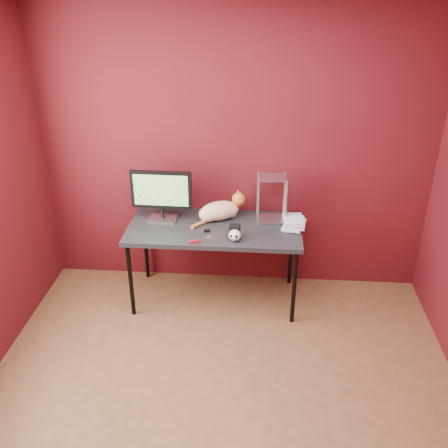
# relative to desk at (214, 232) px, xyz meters

# --- Properties ---
(room) EXTENTS (3.52, 3.52, 2.61)m
(room) POSITION_rel_desk_xyz_m (0.15, -1.37, 0.75)
(room) COLOR brown
(room) RESTS_ON ground
(desk) EXTENTS (1.50, 0.70, 0.75)m
(desk) POSITION_rel_desk_xyz_m (0.00, 0.00, 0.00)
(desk) COLOR black
(desk) RESTS_ON ground
(monitor) EXTENTS (0.53, 0.18, 0.46)m
(monitor) POSITION_rel_desk_xyz_m (-0.47, 0.10, 0.31)
(monitor) COLOR #AFAFB4
(monitor) RESTS_ON desk
(cat) EXTENTS (0.46, 0.37, 0.25)m
(cat) POSITION_rel_desk_xyz_m (0.04, 0.15, 0.14)
(cat) COLOR orange
(cat) RESTS_ON desk
(skull_mug) EXTENTS (0.10, 0.10, 0.10)m
(skull_mug) POSITION_rel_desk_xyz_m (0.19, -0.24, 0.10)
(skull_mug) COLOR white
(skull_mug) RESTS_ON desk
(speaker) EXTENTS (0.10, 0.10, 0.12)m
(speaker) POSITION_rel_desk_xyz_m (0.19, -0.18, 0.10)
(speaker) COLOR black
(speaker) RESTS_ON desk
(book_stack) EXTENTS (0.22, 0.26, 0.90)m
(book_stack) POSITION_rel_desk_xyz_m (0.61, 0.07, 0.50)
(book_stack) COLOR beige
(book_stack) RESTS_ON desk
(wire_rack) EXTENTS (0.25, 0.21, 0.42)m
(wire_rack) POSITION_rel_desk_xyz_m (0.49, 0.17, 0.26)
(wire_rack) COLOR #AFAFB4
(wire_rack) RESTS_ON desk
(pocket_knife) EXTENTS (0.09, 0.06, 0.02)m
(pocket_knife) POSITION_rel_desk_xyz_m (-0.14, -0.29, 0.06)
(pocket_knife) COLOR #9F0C17
(pocket_knife) RESTS_ON desk
(black_gadget) EXTENTS (0.05, 0.04, 0.02)m
(black_gadget) POSITION_rel_desk_xyz_m (-0.05, -0.10, 0.06)
(black_gadget) COLOR black
(black_gadget) RESTS_ON desk
(washer) EXTENTS (0.05, 0.05, 0.00)m
(washer) POSITION_rel_desk_xyz_m (-0.03, -0.20, 0.05)
(washer) COLOR #AFAFB4
(washer) RESTS_ON desk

